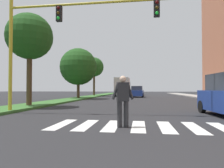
% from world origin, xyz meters
% --- Properties ---
extents(ground_plane, '(140.00, 140.00, 0.00)m').
position_xyz_m(ground_plane, '(0.00, 30.00, 0.00)').
color(ground_plane, '#262628').
extents(crosswalk, '(6.75, 2.20, 0.01)m').
position_xyz_m(crosswalk, '(0.00, 6.79, 0.00)').
color(crosswalk, silver).
rests_on(crosswalk, ground_plane).
extents(median_strip, '(2.49, 64.00, 0.15)m').
position_xyz_m(median_strip, '(-8.09, 28.00, 0.07)').
color(median_strip, '#386B2D').
rests_on(median_strip, ground_plane).
extents(tree_mid, '(3.19, 3.19, 6.37)m').
position_xyz_m(tree_mid, '(-8.00, 12.97, 4.88)').
color(tree_mid, '#4C3823').
rests_on(tree_mid, median_strip).
extents(tree_far, '(4.66, 4.66, 6.27)m').
position_xyz_m(tree_far, '(-8.13, 24.63, 4.08)').
color(tree_far, '#4C3823').
rests_on(tree_far, median_strip).
extents(tree_distant, '(3.41, 3.41, 6.73)m').
position_xyz_m(tree_distant, '(-8.45, 34.93, 5.13)').
color(tree_distant, '#4C3823').
rests_on(tree_distant, median_strip).
extents(sidewalk_right, '(3.00, 64.00, 0.15)m').
position_xyz_m(sidewalk_right, '(8.85, 28.00, 0.07)').
color(sidewalk_right, '#9E9991').
rests_on(sidewalk_right, ground_plane).
extents(traffic_light_gantry, '(8.98, 0.30, 6.00)m').
position_xyz_m(traffic_light_gantry, '(-4.50, 9.66, 4.36)').
color(traffic_light_gantry, gold).
rests_on(traffic_light_gantry, median_strip).
extents(pedestrian_performer, '(0.74, 0.34, 1.69)m').
position_xyz_m(pedestrian_performer, '(-0.96, 6.55, 0.93)').
color(pedestrian_performer, '#262628').
rests_on(pedestrian_performer, ground_plane).
extents(sedan_midblock, '(2.13, 4.52, 1.71)m').
position_xyz_m(sedan_midblock, '(-0.82, 31.35, 0.79)').
color(sedan_midblock, navy).
rests_on(sedan_midblock, ground_plane).
extents(sedan_distant, '(2.18, 4.20, 1.67)m').
position_xyz_m(sedan_distant, '(-0.64, 42.29, 0.78)').
color(sedan_distant, silver).
rests_on(sedan_distant, ground_plane).
extents(truck_box_delivery, '(2.40, 6.20, 3.10)m').
position_xyz_m(truck_box_delivery, '(-3.31, 34.26, 1.63)').
color(truck_box_delivery, black).
rests_on(truck_box_delivery, ground_plane).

